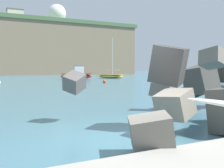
{
  "coord_description": "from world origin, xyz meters",
  "views": [
    {
      "loc": [
        -3.57,
        -5.91,
        1.8
      ],
      "look_at": [
        -0.35,
        0.5,
        1.4
      ],
      "focal_mm": 41.92,
      "sensor_mm": 36.0,
      "label": 1
    }
  ],
  "objects": [
    {
      "name": "ground_plane",
      "position": [
        0.0,
        0.0,
        0.0
      ],
      "size": [
        400.0,
        400.0,
        0.0
      ],
      "primitive_type": "plane",
      "color": "#42707F"
    },
    {
      "name": "headland_bluff",
      "position": [
        6.28,
        93.54,
        8.81
      ],
      "size": [
        79.81,
        40.64,
        17.58
      ],
      "color": "#847056",
      "rests_on": "ground"
    },
    {
      "name": "boat_mid_centre",
      "position": [
        19.95,
        41.55,
        0.45
      ],
      "size": [
        4.6,
        6.07,
        8.06
      ],
      "color": "#EAC64C",
      "rests_on": "ground"
    },
    {
      "name": "radar_dome",
      "position": [
        23.71,
        96.63,
        22.73
      ],
      "size": [
        7.11,
        7.11,
        9.69
      ],
      "color": "silver",
      "rests_on": "headland_bluff"
    },
    {
      "name": "mooring_buoy_inner",
      "position": [
        10.85,
        25.0,
        0.22
      ],
      "size": [
        0.44,
        0.44,
        0.44
      ],
      "color": "#E54C1E",
      "rests_on": "ground"
    },
    {
      "name": "breakwater_jetty",
      "position": [
        0.12,
        0.55,
        1.01
      ],
      "size": [
        30.95,
        6.09,
        2.7
      ],
      "color": "#4C4944",
      "rests_on": "ground"
    },
    {
      "name": "station_building_central",
      "position": [
        8.4,
        98.94,
        20.86
      ],
      "size": [
        5.9,
        5.19,
        6.52
      ],
      "color": "beige",
      "rests_on": "headland_bluff"
    },
    {
      "name": "boat_mid_left",
      "position": [
        12.14,
        39.71,
        0.77
      ],
      "size": [
        5.96,
        2.45,
        2.46
      ],
      "color": "maroon",
      "rests_on": "ground"
    }
  ]
}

